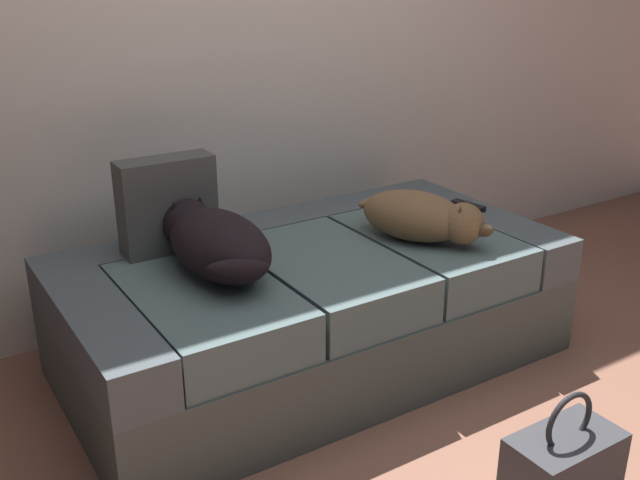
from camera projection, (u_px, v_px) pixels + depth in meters
couch at (313, 306)px, 2.76m from camera, size 1.81×0.95×0.47m
dog_dark at (214, 241)px, 2.43m from camera, size 0.30×0.65×0.22m
dog_tan at (422, 217)px, 2.71m from camera, size 0.39×0.52×0.19m
tv_remote at (468, 206)px, 3.09m from camera, size 0.07×0.16×0.02m
throw_pillow at (167, 205)px, 2.60m from camera, size 0.34×0.12×0.34m
handbag at (560, 470)px, 2.04m from camera, size 0.32×0.18×0.38m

